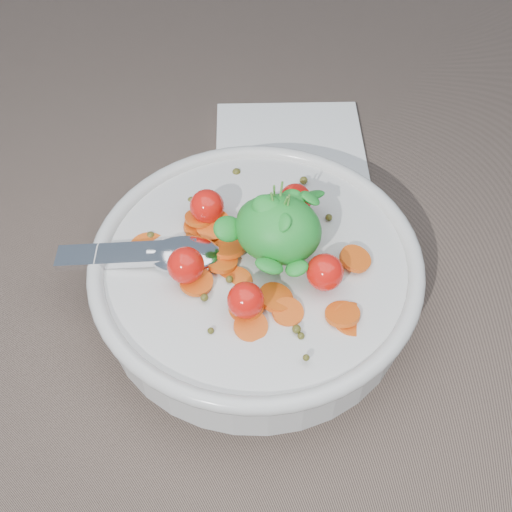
% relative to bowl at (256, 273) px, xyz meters
% --- Properties ---
extents(ground, '(6.00, 6.00, 0.00)m').
position_rel_bowl_xyz_m(ground, '(-0.02, 0.03, -0.03)').
color(ground, '#7A6557').
rests_on(ground, ground).
extents(bowl, '(0.30, 0.28, 0.12)m').
position_rel_bowl_xyz_m(bowl, '(0.00, 0.00, 0.00)').
color(bowl, silver).
rests_on(bowl, ground).
extents(napkin, '(0.20, 0.19, 0.01)m').
position_rel_bowl_xyz_m(napkin, '(-0.03, 0.20, -0.03)').
color(napkin, white).
rests_on(napkin, ground).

